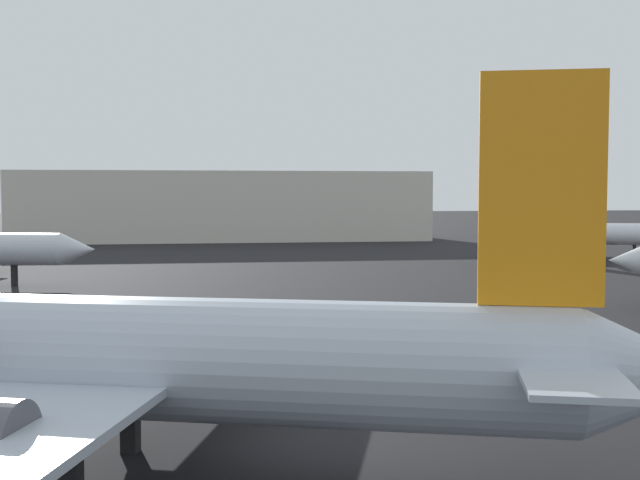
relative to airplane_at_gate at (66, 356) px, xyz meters
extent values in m
cylinder|color=#B2BCCC|center=(-0.34, 0.11, 0.01)|extent=(28.80, 11.94, 3.47)
cube|color=#B2BCCC|center=(1.05, -0.32, -0.51)|extent=(13.26, 28.70, 0.24)
cube|color=#B2BCCC|center=(13.07, -4.06, 0.36)|extent=(4.77, 8.71, 0.16)
cube|color=orange|center=(12.59, -3.91, 4.77)|extent=(3.14, 1.23, 6.06)
cylinder|color=#4C4C54|center=(1.82, 5.10, -0.68)|extent=(3.39, 2.60, 1.79)
cube|color=black|center=(0.45, -2.23, -2.58)|extent=(0.62, 0.62, 1.73)
cube|color=black|center=(1.64, 1.58, -2.58)|extent=(0.62, 0.62, 1.73)
cone|color=silver|center=(33.72, 27.67, -0.14)|extent=(4.01, 3.80, 3.02)
cone|color=silver|center=(-6.67, 46.41, -0.29)|extent=(3.55, 3.34, 2.77)
cube|color=black|center=(-12.21, 47.58, -2.56)|extent=(0.52, 0.52, 1.77)
cylinder|color=silver|center=(49.59, 66.32, -0.48)|extent=(19.34, 7.55, 2.60)
cone|color=silver|center=(38.87, 69.21, -0.48)|extent=(3.44, 3.26, 2.60)
cube|color=silver|center=(48.65, 66.57, -0.87)|extent=(7.63, 18.12, 0.18)
cube|color=silver|center=(40.62, 68.74, -0.22)|extent=(3.41, 6.61, 0.12)
cube|color=red|center=(40.99, 68.64, 3.38)|extent=(2.40, 0.85, 5.11)
cylinder|color=#4C4C54|center=(50.10, 69.71, -1.00)|extent=(2.55, 1.91, 1.36)
cylinder|color=#4C4C54|center=(48.33, 63.13, -1.00)|extent=(2.55, 1.91, 1.36)
cube|color=black|center=(55.56, 64.71, -2.62)|extent=(0.46, 0.46, 1.66)
cube|color=black|center=(49.05, 68.03, -2.62)|extent=(0.46, 0.46, 1.66)
cube|color=black|center=(48.26, 65.11, -2.62)|extent=(0.46, 0.46, 1.66)
cube|color=beige|center=(7.59, 109.69, 2.24)|extent=(66.93, 18.73, 11.37)
camera|label=1|loc=(3.91, -23.10, 4.72)|focal=44.05mm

